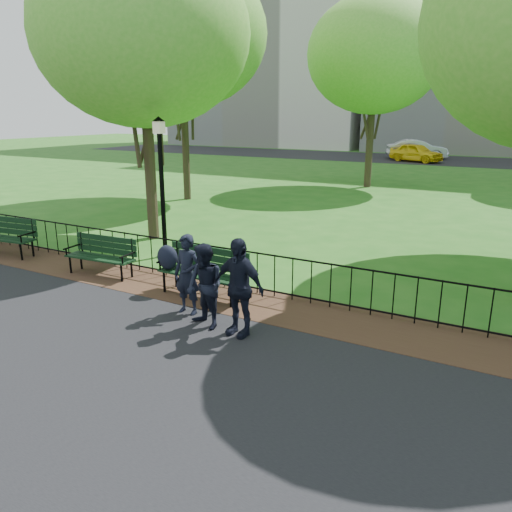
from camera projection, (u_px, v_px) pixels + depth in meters
The scene contains 18 objects.
ground at pixel (193, 327), 8.79m from camera, with size 120.00×120.00×0.00m, color #236019.
asphalt_path at pixel (23, 429), 5.94m from camera, with size 60.00×9.20×0.01m, color black.
dirt_strip at pixel (237, 299), 10.05m from camera, with size 60.00×1.60×0.01m, color #3D2519.
far_street at pixel (463, 161), 38.18m from camera, with size 70.00×9.00×0.01m, color black.
iron_fence at pixel (249, 269), 10.33m from camera, with size 24.06×0.06×1.00m.
apartment_west at pixel (282, 25), 55.74m from camera, with size 22.00×15.00×26.00m, color silver.
park_bench_main at pixel (187, 262), 10.19m from camera, with size 2.00×0.65×1.09m.
park_bench_left_a at pixel (102, 251), 11.45m from camera, with size 1.76×0.66×0.98m.
park_bench_left_b at pixel (5, 232), 13.06m from camera, with size 1.95×0.82×1.08m.
lamppost at pixel (162, 183), 12.57m from camera, with size 0.32×0.32×3.54m.
tree_near_w at pixel (142, 34), 13.40m from camera, with size 5.86×5.86×8.16m.
tree_mid_w at pixel (181, 33), 19.81m from camera, with size 6.86×6.86×9.56m.
tree_far_c at pixel (375, 55), 23.45m from camera, with size 6.44×6.44×8.97m.
person_left at pixel (187, 274), 9.17m from camera, with size 0.55×0.36×1.51m, color black.
person_mid at pixel (205, 287), 8.55m from camera, with size 0.73×0.38×1.49m, color black.
person_right at pixel (238, 287), 8.25m from camera, with size 0.98×0.40×1.68m, color black.
taxi at pixel (416, 153), 37.47m from camera, with size 1.62×4.02×1.37m, color yellow.
sedan_silver at pixel (417, 149), 39.76m from camera, with size 1.62×4.65×1.53m, color #B7BABF.
Camera 1 is at (4.91, -6.53, 3.64)m, focal length 35.00 mm.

